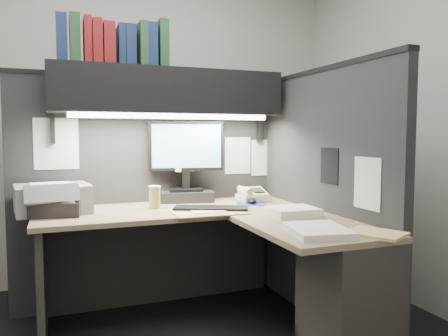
{
  "coord_description": "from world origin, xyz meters",
  "views": [
    {
      "loc": [
        -0.59,
        -2.19,
        1.21
      ],
      "look_at": [
        0.44,
        0.51,
        0.99
      ],
      "focal_mm": 35.0,
      "sensor_mm": 36.0,
      "label": 1
    }
  ],
  "objects_px": {
    "overhead_shelf": "(168,92)",
    "printer": "(53,199)",
    "desk": "(254,271)",
    "monitor": "(186,170)",
    "coffee_cup": "(155,198)",
    "keyboard": "(211,209)",
    "notebook_stack": "(57,208)",
    "telephone": "(253,196)"
  },
  "relations": [
    {
      "from": "coffee_cup",
      "to": "notebook_stack",
      "type": "relative_size",
      "value": 0.49
    },
    {
      "from": "notebook_stack",
      "to": "desk",
      "type": "bearing_deg",
      "value": -28.75
    },
    {
      "from": "coffee_cup",
      "to": "telephone",
      "type": "bearing_deg",
      "value": 2.92
    },
    {
      "from": "desk",
      "to": "coffee_cup",
      "type": "relative_size",
      "value": 12.36
    },
    {
      "from": "overhead_shelf",
      "to": "printer",
      "type": "xyz_separation_m",
      "value": [
        -0.75,
        -0.07,
        -0.68
      ]
    },
    {
      "from": "keyboard",
      "to": "printer",
      "type": "bearing_deg",
      "value": -172.73
    },
    {
      "from": "keyboard",
      "to": "coffee_cup",
      "type": "xyz_separation_m",
      "value": [
        -0.32,
        0.2,
        0.06
      ]
    },
    {
      "from": "overhead_shelf",
      "to": "desk",
      "type": "bearing_deg",
      "value": -68.21
    },
    {
      "from": "keyboard",
      "to": "notebook_stack",
      "type": "distance_m",
      "value": 0.93
    },
    {
      "from": "desk",
      "to": "notebook_stack",
      "type": "relative_size",
      "value": 6.03
    },
    {
      "from": "telephone",
      "to": "printer",
      "type": "bearing_deg",
      "value": 178.69
    },
    {
      "from": "printer",
      "to": "notebook_stack",
      "type": "distance_m",
      "value": 0.13
    },
    {
      "from": "printer",
      "to": "telephone",
      "type": "bearing_deg",
      "value": -9.1
    },
    {
      "from": "printer",
      "to": "notebook_stack",
      "type": "height_order",
      "value": "printer"
    },
    {
      "from": "overhead_shelf",
      "to": "notebook_stack",
      "type": "height_order",
      "value": "overhead_shelf"
    },
    {
      "from": "overhead_shelf",
      "to": "coffee_cup",
      "type": "xyz_separation_m",
      "value": [
        -0.13,
        -0.15,
        -0.7
      ]
    },
    {
      "from": "desk",
      "to": "monitor",
      "type": "relative_size",
      "value": 2.96
    },
    {
      "from": "desk",
      "to": "coffee_cup",
      "type": "xyz_separation_m",
      "value": [
        -0.44,
        0.6,
        0.36
      ]
    },
    {
      "from": "overhead_shelf",
      "to": "keyboard",
      "type": "height_order",
      "value": "overhead_shelf"
    },
    {
      "from": "coffee_cup",
      "to": "printer",
      "type": "distance_m",
      "value": 0.63
    },
    {
      "from": "monitor",
      "to": "notebook_stack",
      "type": "bearing_deg",
      "value": -151.68
    },
    {
      "from": "printer",
      "to": "keyboard",
      "type": "bearing_deg",
      "value": -24.04
    },
    {
      "from": "overhead_shelf",
      "to": "monitor",
      "type": "relative_size",
      "value": 2.7
    },
    {
      "from": "monitor",
      "to": "coffee_cup",
      "type": "height_order",
      "value": "monitor"
    },
    {
      "from": "coffee_cup",
      "to": "desk",
      "type": "bearing_deg",
      "value": -54.12
    },
    {
      "from": "coffee_cup",
      "to": "printer",
      "type": "xyz_separation_m",
      "value": [
        -0.62,
        0.08,
        0.02
      ]
    },
    {
      "from": "overhead_shelf",
      "to": "notebook_stack",
      "type": "relative_size",
      "value": 5.5
    },
    {
      "from": "monitor",
      "to": "coffee_cup",
      "type": "distance_m",
      "value": 0.38
    },
    {
      "from": "desk",
      "to": "coffee_cup",
      "type": "height_order",
      "value": "coffee_cup"
    },
    {
      "from": "coffee_cup",
      "to": "printer",
      "type": "height_order",
      "value": "printer"
    },
    {
      "from": "desk",
      "to": "overhead_shelf",
      "type": "bearing_deg",
      "value": 111.79
    },
    {
      "from": "keyboard",
      "to": "telephone",
      "type": "xyz_separation_m",
      "value": [
        0.4,
        0.24,
        0.03
      ]
    },
    {
      "from": "keyboard",
      "to": "notebook_stack",
      "type": "height_order",
      "value": "notebook_stack"
    },
    {
      "from": "monitor",
      "to": "printer",
      "type": "bearing_deg",
      "value": -159.41
    },
    {
      "from": "desk",
      "to": "keyboard",
      "type": "distance_m",
      "value": 0.51
    },
    {
      "from": "overhead_shelf",
      "to": "coffee_cup",
      "type": "bearing_deg",
      "value": -131.87
    },
    {
      "from": "desk",
      "to": "printer",
      "type": "bearing_deg",
      "value": 146.97
    },
    {
      "from": "keyboard",
      "to": "coffee_cup",
      "type": "height_order",
      "value": "coffee_cup"
    },
    {
      "from": "monitor",
      "to": "overhead_shelf",
      "type": "bearing_deg",
      "value": -142.32
    },
    {
      "from": "overhead_shelf",
      "to": "telephone",
      "type": "distance_m",
      "value": 0.94
    },
    {
      "from": "coffee_cup",
      "to": "overhead_shelf",
      "type": "bearing_deg",
      "value": 48.13
    },
    {
      "from": "desk",
      "to": "coffee_cup",
      "type": "bearing_deg",
      "value": 125.88
    }
  ]
}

